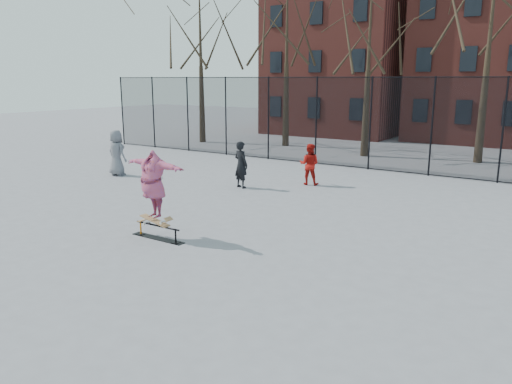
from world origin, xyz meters
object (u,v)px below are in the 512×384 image
Objects in this scene: bystander_red at (309,164)px; skateboard at (155,222)px; skater at (153,187)px; bystander_grey at (117,153)px; skate_rail at (158,233)px; bystander_black at (241,165)px.

skateboard is at bearing 72.65° from bystander_red.
skater is (0.00, 0.00, 0.89)m from skateboard.
skateboard is at bearing 148.73° from bystander_grey.
skate_rail is 9.02m from bystander_grey.
bystander_red is (0.15, 7.90, -0.53)m from skater.
bystander_red is at bearing 95.20° from skater.
skateboard reaches higher than skate_rail.
skate_rail is 0.87× the size of bystander_grey.
bystander_black is at bearing 106.17° from skate_rail.
skate_rail is at bearing 119.72° from bystander_black.
skateboard is 8.93m from bystander_grey.
bystander_black reaches higher than bystander_red.
bystander_black is at bearing 105.43° from skateboard.
skateboard is 6.27m from bystander_black.
skate_rail is at bearing -0.00° from skateboard.
bystander_black reaches higher than skate_rail.
skate_rail is 0.95× the size of bystander_black.
bystander_red is at bearing -120.57° from bystander_black.
skate_rail is 1.16m from skater.
skater is (-0.08, 0.00, 1.16)m from skate_rail.
bystander_grey is 7.93m from bystander_red.
skater is 7.92m from bystander_red.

